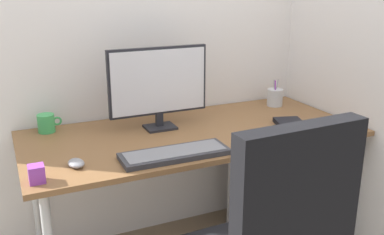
{
  "coord_description": "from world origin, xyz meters",
  "views": [
    {
      "loc": [
        -0.87,
        -1.9,
        1.47
      ],
      "look_at": [
        -0.04,
        -0.08,
        0.84
      ],
      "focal_mm": 40.89,
      "sensor_mm": 36.0,
      "label": 1
    }
  ],
  "objects_px": {
    "filing_cabinet": "(275,188)",
    "mouse": "(76,163)",
    "desk_clamp_accessory": "(37,174)",
    "monitor": "(159,84)",
    "keyboard": "(175,154)",
    "coffee_mug": "(47,123)",
    "pen_holder": "(275,97)",
    "notebook": "(291,124)"
  },
  "relations": [
    {
      "from": "filing_cabinet",
      "to": "mouse",
      "type": "distance_m",
      "value": 1.25
    },
    {
      "from": "mouse",
      "to": "desk_clamp_accessory",
      "type": "height_order",
      "value": "desk_clamp_accessory"
    },
    {
      "from": "mouse",
      "to": "desk_clamp_accessory",
      "type": "relative_size",
      "value": 1.33
    },
    {
      "from": "monitor",
      "to": "desk_clamp_accessory",
      "type": "bearing_deg",
      "value": -147.51
    },
    {
      "from": "filing_cabinet",
      "to": "keyboard",
      "type": "bearing_deg",
      "value": -159.91
    },
    {
      "from": "keyboard",
      "to": "desk_clamp_accessory",
      "type": "bearing_deg",
      "value": -177.93
    },
    {
      "from": "keyboard",
      "to": "monitor",
      "type": "bearing_deg",
      "value": 79.38
    },
    {
      "from": "keyboard",
      "to": "filing_cabinet",
      "type": "bearing_deg",
      "value": 20.09
    },
    {
      "from": "coffee_mug",
      "to": "pen_holder",
      "type": "bearing_deg",
      "value": -2.98
    },
    {
      "from": "monitor",
      "to": "keyboard",
      "type": "xyz_separation_m",
      "value": [
        -0.07,
        -0.39,
        -0.22
      ]
    },
    {
      "from": "filing_cabinet",
      "to": "coffee_mug",
      "type": "bearing_deg",
      "value": 166.39
    },
    {
      "from": "keyboard",
      "to": "notebook",
      "type": "height_order",
      "value": "same"
    },
    {
      "from": "pen_holder",
      "to": "notebook",
      "type": "distance_m",
      "value": 0.4
    },
    {
      "from": "pen_holder",
      "to": "monitor",
      "type": "bearing_deg",
      "value": -172.51
    },
    {
      "from": "filing_cabinet",
      "to": "notebook",
      "type": "xyz_separation_m",
      "value": [
        -0.04,
        -0.15,
        0.44
      ]
    },
    {
      "from": "mouse",
      "to": "coffee_mug",
      "type": "xyz_separation_m",
      "value": [
        -0.06,
        0.5,
        0.03
      ]
    },
    {
      "from": "filing_cabinet",
      "to": "monitor",
      "type": "bearing_deg",
      "value": 169.81
    },
    {
      "from": "keyboard",
      "to": "pen_holder",
      "type": "height_order",
      "value": "pen_holder"
    },
    {
      "from": "notebook",
      "to": "filing_cabinet",
      "type": "bearing_deg",
      "value": 94.24
    },
    {
      "from": "monitor",
      "to": "keyboard",
      "type": "distance_m",
      "value": 0.45
    },
    {
      "from": "notebook",
      "to": "monitor",
      "type": "bearing_deg",
      "value": 174.35
    },
    {
      "from": "keyboard",
      "to": "mouse",
      "type": "height_order",
      "value": "mouse"
    },
    {
      "from": "monitor",
      "to": "notebook",
      "type": "bearing_deg",
      "value": -23.11
    },
    {
      "from": "filing_cabinet",
      "to": "desk_clamp_accessory",
      "type": "distance_m",
      "value": 1.42
    },
    {
      "from": "monitor",
      "to": "coffee_mug",
      "type": "distance_m",
      "value": 0.6
    },
    {
      "from": "pen_holder",
      "to": "coffee_mug",
      "type": "height_order",
      "value": "pen_holder"
    },
    {
      "from": "monitor",
      "to": "mouse",
      "type": "relative_size",
      "value": 5.68
    },
    {
      "from": "coffee_mug",
      "to": "filing_cabinet",
      "type": "bearing_deg",
      "value": -13.61
    },
    {
      "from": "pen_holder",
      "to": "desk_clamp_accessory",
      "type": "xyz_separation_m",
      "value": [
        -1.43,
        -0.51,
        -0.02
      ]
    },
    {
      "from": "notebook",
      "to": "coffee_mug",
      "type": "distance_m",
      "value": 1.25
    },
    {
      "from": "filing_cabinet",
      "to": "coffee_mug",
      "type": "distance_m",
      "value": 1.33
    },
    {
      "from": "coffee_mug",
      "to": "desk_clamp_accessory",
      "type": "distance_m",
      "value": 0.59
    },
    {
      "from": "notebook",
      "to": "desk_clamp_accessory",
      "type": "xyz_separation_m",
      "value": [
        -1.27,
        -0.14,
        0.02
      ]
    },
    {
      "from": "desk_clamp_accessory",
      "to": "mouse",
      "type": "bearing_deg",
      "value": 28.21
    },
    {
      "from": "monitor",
      "to": "coffee_mug",
      "type": "height_order",
      "value": "monitor"
    },
    {
      "from": "pen_holder",
      "to": "desk_clamp_accessory",
      "type": "bearing_deg",
      "value": -160.23
    },
    {
      "from": "filing_cabinet",
      "to": "monitor",
      "type": "height_order",
      "value": "monitor"
    },
    {
      "from": "notebook",
      "to": "mouse",
      "type": "bearing_deg",
      "value": -159.72
    },
    {
      "from": "keyboard",
      "to": "mouse",
      "type": "bearing_deg",
      "value": 170.9
    },
    {
      "from": "coffee_mug",
      "to": "desk_clamp_accessory",
      "type": "relative_size",
      "value": 1.74
    },
    {
      "from": "notebook",
      "to": "coffee_mug",
      "type": "height_order",
      "value": "coffee_mug"
    },
    {
      "from": "keyboard",
      "to": "notebook",
      "type": "distance_m",
      "value": 0.71
    }
  ]
}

